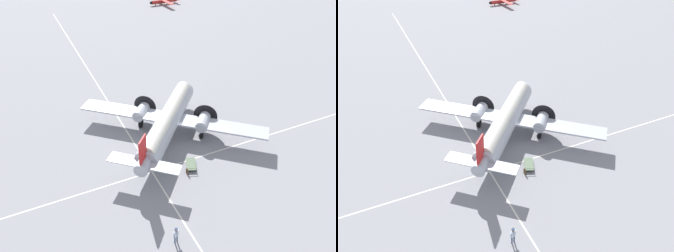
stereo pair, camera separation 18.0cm
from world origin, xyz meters
TOP-DOWN VIEW (x-y plane):
  - ground_plane at (0.00, 0.00)m, footprint 300.00×300.00m
  - apron_line_eastwest at (0.00, -4.12)m, footprint 120.00×0.16m
  - apron_line_northsouth at (4.82, 0.00)m, footprint 0.16×120.00m
  - airliner_main at (-0.31, 0.28)m, footprint 18.41×18.74m
  - crew_foreground at (13.65, -5.65)m, footprint 0.35×0.56m
  - suitcase_near_door at (5.87, -2.32)m, footprint 0.44×0.20m
  - suitcase_upright_spare at (6.64, -0.89)m, footprint 0.40×0.12m
  - baggage_cart at (5.79, 0.03)m, footprint 2.28×1.73m
  - light_aircraft_distant at (-56.41, 24.94)m, footprint 11.33×8.38m

SIDE VIEW (x-z plane):
  - ground_plane at x=0.00m, z-range 0.00..0.00m
  - apron_line_eastwest at x=0.00m, z-range 0.00..0.01m
  - apron_line_northsouth at x=4.82m, z-range 0.00..0.01m
  - baggage_cart at x=5.79m, z-range 0.00..0.56m
  - suitcase_near_door at x=5.87m, z-range -0.02..0.61m
  - suitcase_upright_spare at x=6.64m, z-range -0.02..0.62m
  - light_aircraft_distant at x=-56.41m, z-range -0.20..1.94m
  - crew_foreground at x=13.65m, z-range 0.22..1.91m
  - airliner_main at x=-0.31m, z-range -0.36..5.37m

